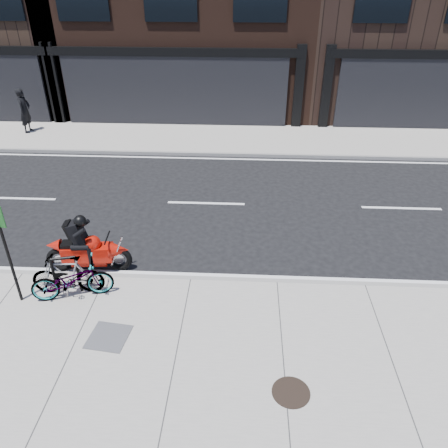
# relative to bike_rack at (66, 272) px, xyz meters

# --- Properties ---
(ground) EXTENTS (120.00, 120.00, 0.00)m
(ground) POSITION_rel_bike_rack_xyz_m (2.63, 2.60, -0.69)
(ground) COLOR black
(ground) RESTS_ON ground
(sidewalk_near) EXTENTS (60.00, 6.00, 0.13)m
(sidewalk_near) POSITION_rel_bike_rack_xyz_m (2.63, -2.40, -0.62)
(sidewalk_near) COLOR gray
(sidewalk_near) RESTS_ON ground
(sidewalk_far) EXTENTS (60.00, 3.50, 0.13)m
(sidewalk_far) POSITION_rel_bike_rack_xyz_m (2.63, 10.35, -0.62)
(sidewalk_far) COLOR gray
(sidewalk_far) RESTS_ON ground
(bike_rack) EXTENTS (0.55, 0.19, 0.95)m
(bike_rack) POSITION_rel_bike_rack_xyz_m (0.00, 0.00, 0.00)
(bike_rack) COLOR black
(bike_rack) RESTS_ON sidewalk_near
(bicycle_front) EXTENTS (1.83, 1.05, 0.91)m
(bicycle_front) POSITION_rel_bike_rack_xyz_m (0.17, -0.14, -0.10)
(bicycle_front) COLOR gray
(bicycle_front) RESTS_ON sidewalk_near
(bicycle_rear) EXTENTS (1.60, 0.56, 0.95)m
(bicycle_rear) POSITION_rel_bike_rack_xyz_m (0.02, 0.00, -0.08)
(bicycle_rear) COLOR gray
(bicycle_rear) RESTS_ON sidewalk_near
(motorcycle) EXTENTS (2.06, 0.53, 1.53)m
(motorcycle) POSITION_rel_bike_rack_xyz_m (0.23, 1.01, -0.06)
(motorcycle) COLOR black
(motorcycle) RESTS_ON ground
(pedestrian) EXTENTS (0.48, 0.70, 1.86)m
(pedestrian) POSITION_rel_bike_rack_xyz_m (-5.67, 10.61, 0.37)
(pedestrian) COLOR black
(pedestrian) RESTS_ON sidewalk_far
(manhole_cover) EXTENTS (0.76, 0.76, 0.02)m
(manhole_cover) POSITION_rel_bike_rack_xyz_m (4.71, -2.41, -0.55)
(manhole_cover) COLOR black
(manhole_cover) RESTS_ON sidewalk_near
(utility_grate) EXTENTS (0.84, 0.84, 0.02)m
(utility_grate) POSITION_rel_bike_rack_xyz_m (1.24, -1.30, -0.55)
(utility_grate) COLOR #535356
(utility_grate) RESTS_ON sidewalk_near
(sign_post) EXTENTS (0.31, 0.07, 2.32)m
(sign_post) POSITION_rel_bike_rack_xyz_m (-0.96, -0.31, 0.83)
(sign_post) COLOR black
(sign_post) RESTS_ON sidewalk_near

